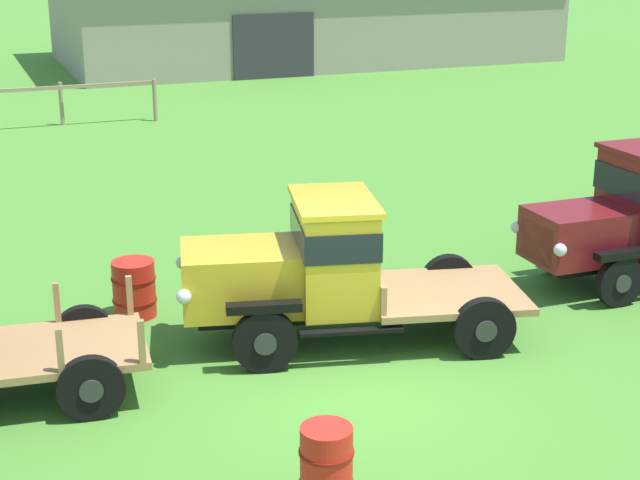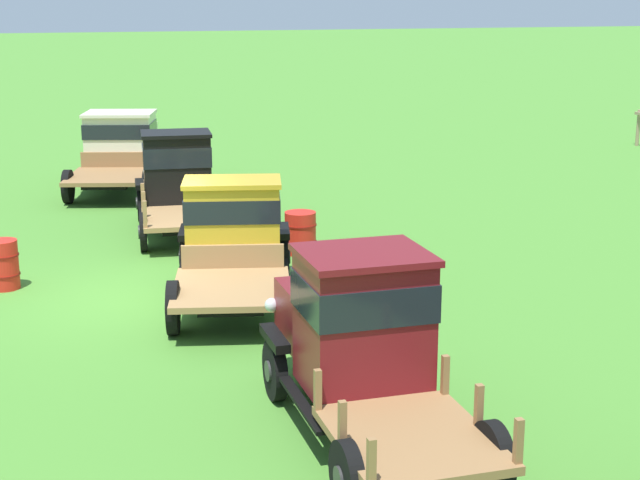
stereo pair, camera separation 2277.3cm
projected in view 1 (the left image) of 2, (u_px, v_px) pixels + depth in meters
The scene contains 6 objects.
ground_plane at pixel (353, 389), 12.49m from camera, with size 240.00×240.00×0.00m, color #47842D.
farm_shed at pixel (303, 7), 42.02m from camera, with size 20.82×10.54×4.36m.
vintage_truck_midrow_center at pixel (319, 269), 13.63m from camera, with size 5.12×2.86×2.09m.
vintage_truck_far_side at pixel (640, 214), 15.89m from camera, with size 4.86×1.88×2.24m.
oil_drum_beside_row at pixel (134, 289), 14.70m from camera, with size 0.67×0.67×0.87m.
oil_drum_near_fence at pixel (326, 467), 9.85m from camera, with size 0.56×0.56×0.90m.
Camera 1 is at (-4.52, -10.35, 5.68)m, focal length 55.00 mm.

